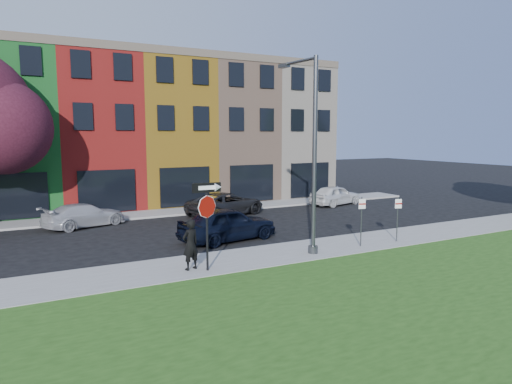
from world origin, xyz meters
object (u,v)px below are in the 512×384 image
stop_sign (207,208)px  sedan_near (228,224)px  street_lamp (311,156)px  man (190,245)px

stop_sign → sedan_near: size_ratio=0.63×
sedan_near → street_lamp: 5.44m
stop_sign → street_lamp: street_lamp is taller
stop_sign → street_lamp: (4.70, 0.44, 1.73)m
sedan_near → street_lamp: bearing=-162.6°
sedan_near → street_lamp: (1.97, -3.86, 3.29)m
sedan_near → street_lamp: size_ratio=0.63×
street_lamp → man: bearing=175.6°
stop_sign → sedan_near: bearing=59.5°
stop_sign → man: 1.47m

